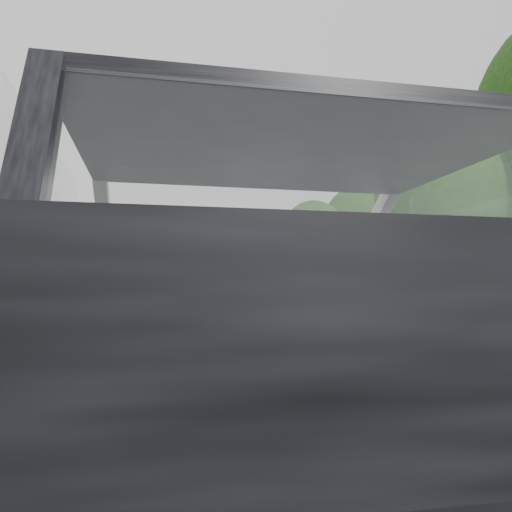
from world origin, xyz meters
name	(u,v)px	position (x,y,z in m)	size (l,w,h in m)	color
ground	(264,477)	(0.00, 0.00, 0.00)	(140.00, 140.00, 0.00)	black
subject_car	(264,319)	(0.00, 0.00, 0.72)	(1.80, 4.00, 1.45)	black
dashboard	(241,293)	(0.00, 0.62, 0.85)	(1.58, 0.45, 0.30)	black
driver_seat	(183,285)	(-0.40, -0.29, 0.88)	(0.50, 0.72, 0.42)	black
passenger_seat	(368,286)	(0.40, -0.29, 0.88)	(0.50, 0.72, 0.42)	black
steering_wheel	(176,280)	(-0.40, 0.33, 0.92)	(0.36, 0.36, 0.04)	black
cat	(268,254)	(0.16, 0.58, 1.08)	(0.57, 0.18, 0.26)	gray
guardrail	(340,304)	(4.30, 10.00, 0.58)	(0.05, 90.00, 0.32)	#999999
other_car	(187,298)	(0.85, 17.55, 0.70)	(1.67, 4.24, 1.39)	#AFB5C0
highway_sign	(285,287)	(7.00, 25.50, 1.28)	(0.10, 1.02, 2.56)	#0D6325
utility_pole	(394,217)	(7.68, 13.46, 3.50)	(0.23, 0.23, 6.99)	#4D2B1C
tree_0	(444,217)	(8.45, 11.66, 3.28)	(4.33, 4.33, 6.56)	#163D10
tree_2	(314,256)	(8.76, 25.44, 3.08)	(4.07, 4.07, 6.17)	#163D10
tree_3	(361,247)	(13.59, 29.64, 4.09)	(5.40, 5.40, 8.18)	#163D10
tree_6	(2,250)	(-8.92, 28.54, 3.40)	(4.48, 4.48, 6.79)	#163D10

